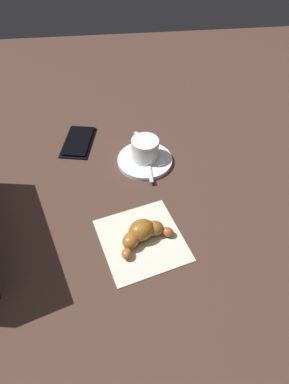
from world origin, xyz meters
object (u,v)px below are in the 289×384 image
sugar_packet (157,156)px  napkin (144,240)px  croissant (142,233)px  teaspoon (147,158)px  saucer (145,160)px  espresso_cup (145,149)px  cell_phone (78,142)px

sugar_packet → napkin: bearing=153.6°
napkin → croissant: 0.02m
teaspoon → saucer: bearing=87.2°
teaspoon → napkin: bearing=171.9°
espresso_cup → sugar_packet: espresso_cup is taller
saucer → napkin: bearing=173.4°
teaspoon → croissant: croissant is taller
espresso_cup → cell_phone: espresso_cup is taller
sugar_packet → napkin: sugar_packet is taller
teaspoon → croissant: size_ratio=1.08×
sugar_packet → napkin: size_ratio=0.42×
napkin → cell_phone: size_ratio=1.18×
saucer → teaspoon: 0.01m
saucer → napkin: saucer is taller
saucer → teaspoon: size_ratio=1.09×
napkin → croissant: bearing=45.2°
napkin → saucer: bearing=-6.6°
croissant → napkin: bearing=-134.8°
espresso_cup → napkin: (-0.24, 0.03, -0.04)m
sugar_packet → napkin: 0.25m
espresso_cup → saucer: bearing=177.5°
croissant → espresso_cup: bearing=-7.4°
saucer → sugar_packet: (0.00, -0.03, 0.01)m
sugar_packet → napkin: (-0.24, 0.06, -0.01)m
saucer → napkin: (-0.24, 0.03, -0.00)m
espresso_cup → sugar_packet: (-0.00, -0.03, -0.02)m
croissant → saucer: bearing=-7.6°
saucer → sugar_packet: bearing=-84.3°
cell_phone → saucer: bearing=-119.0°
saucer → sugar_packet: sugar_packet is taller
napkin → cell_phone: bearing=23.3°
saucer → espresso_cup: 0.03m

